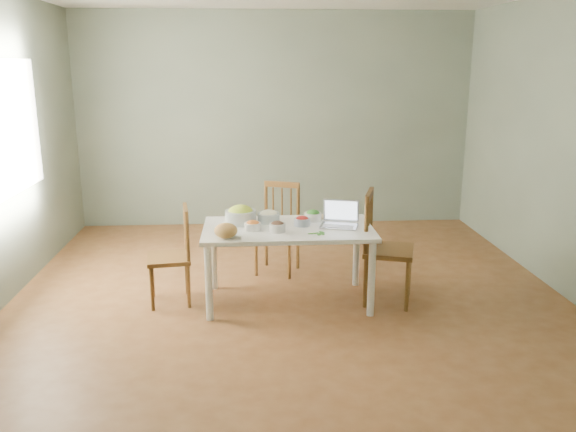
{
  "coord_description": "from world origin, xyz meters",
  "views": [
    {
      "loc": [
        -0.34,
        -5.08,
        2.06
      ],
      "look_at": [
        -0.02,
        -0.17,
        0.79
      ],
      "focal_mm": 36.83,
      "sensor_mm": 36.0,
      "label": 1
    }
  ],
  "objects": [
    {
      "name": "chair_right",
      "position": [
        0.87,
        -0.22,
        0.5
      ],
      "size": [
        0.53,
        0.54,
        0.99
      ],
      "primitive_type": null,
      "rotation": [
        0.0,
        0.0,
        1.27
      ],
      "color": "#3F2414",
      "rests_on": "floor"
    },
    {
      "name": "bowl_broccoli",
      "position": [
        0.22,
        0.03,
        0.73
      ],
      "size": [
        0.16,
        0.16,
        0.1
      ],
      "primitive_type": null,
      "rotation": [
        0.0,
        0.0,
        0.02
      ],
      "color": "#225D1E",
      "rests_on": "dining_table"
    },
    {
      "name": "basil_bunch",
      "position": [
        0.2,
        -0.39,
        0.7
      ],
      "size": [
        0.17,
        0.17,
        0.02
      ],
      "primitive_type": null,
      "color": "#28581A",
      "rests_on": "dining_table"
    },
    {
      "name": "wall_right",
      "position": [
        2.5,
        0.0,
        1.35
      ],
      "size": [
        0.0,
        5.0,
        2.7
      ],
      "primitive_type": "cube",
      "color": "gray",
      "rests_on": "ground"
    },
    {
      "name": "wall_back",
      "position": [
        0.0,
        2.5,
        1.35
      ],
      "size": [
        5.0,
        0.0,
        2.7
      ],
      "primitive_type": "cube",
      "color": "gray",
      "rests_on": "ground"
    },
    {
      "name": "bread_boule",
      "position": [
        -0.54,
        -0.46,
        0.75
      ],
      "size": [
        0.23,
        0.23,
        0.12
      ],
      "primitive_type": "ellipsoid",
      "rotation": [
        0.0,
        0.0,
        0.21
      ],
      "color": "#B28748",
      "rests_on": "dining_table"
    },
    {
      "name": "laptop",
      "position": [
        0.42,
        -0.19,
        0.79
      ],
      "size": [
        0.37,
        0.34,
        0.22
      ],
      "primitive_type": null,
      "rotation": [
        0.0,
        0.0,
        -0.29
      ],
      "color": "silver",
      "rests_on": "dining_table"
    },
    {
      "name": "bowl_onion",
      "position": [
        -0.18,
        0.01,
        0.74
      ],
      "size": [
        0.25,
        0.25,
        0.11
      ],
      "primitive_type": null,
      "rotation": [
        0.0,
        0.0,
        -0.3
      ],
      "color": "beige",
      "rests_on": "dining_table"
    },
    {
      "name": "flatbread",
      "position": [
        0.26,
        0.14,
        0.69
      ],
      "size": [
        0.23,
        0.23,
        0.02
      ],
      "primitive_type": "cylinder",
      "rotation": [
        0.0,
        0.0,
        0.4
      ],
      "color": "beige",
      "rests_on": "dining_table"
    },
    {
      "name": "butter_stick",
      "position": [
        -0.46,
        -0.49,
        0.7
      ],
      "size": [
        0.1,
        0.05,
        0.03
      ],
      "primitive_type": "cube",
      "rotation": [
        0.0,
        0.0,
        -0.22
      ],
      "color": "beige",
      "rests_on": "dining_table"
    },
    {
      "name": "dining_table",
      "position": [
        -0.02,
        -0.17,
        0.34
      ],
      "size": [
        1.46,
        0.82,
        0.69
      ],
      "primitive_type": null,
      "color": "white",
      "rests_on": "floor"
    },
    {
      "name": "wall_front",
      "position": [
        0.0,
        -2.5,
        1.35
      ],
      "size": [
        5.0,
        0.0,
        2.7
      ],
      "primitive_type": "cube",
      "color": "gray",
      "rests_on": "ground"
    },
    {
      "name": "bowl_squash",
      "position": [
        -0.43,
        -0.02,
        0.77
      ],
      "size": [
        0.32,
        0.32,
        0.16
      ],
      "primitive_type": null,
      "rotation": [
        0.0,
        0.0,
        -0.2
      ],
      "color": "yellow",
      "rests_on": "dining_table"
    },
    {
      "name": "chair_far",
      "position": [
        -0.08,
        0.6,
        0.45
      ],
      "size": [
        0.5,
        0.49,
        0.9
      ],
      "primitive_type": null,
      "rotation": [
        0.0,
        0.0,
        -0.35
      ],
      "color": "#3F2414",
      "rests_on": "floor"
    },
    {
      "name": "chair_left",
      "position": [
        -1.06,
        -0.12,
        0.43
      ],
      "size": [
        0.41,
        0.43,
        0.86
      ],
      "primitive_type": null,
      "rotation": [
        0.0,
        0.0,
        -1.42
      ],
      "color": "#3F2414",
      "rests_on": "floor"
    },
    {
      "name": "window_left",
      "position": [
        -2.48,
        0.3,
        1.5
      ],
      "size": [
        0.04,
        1.6,
        1.2
      ],
      "primitive_type": "cube",
      "color": "white",
      "rests_on": "ground"
    },
    {
      "name": "bowl_carrot",
      "position": [
        -0.32,
        -0.24,
        0.73
      ],
      "size": [
        0.18,
        0.18,
        0.08
      ],
      "primitive_type": null,
      "rotation": [
        0.0,
        0.0,
        -0.28
      ],
      "color": "orange",
      "rests_on": "dining_table"
    },
    {
      "name": "bowl_redpep",
      "position": [
        0.11,
        -0.13,
        0.73
      ],
      "size": [
        0.15,
        0.15,
        0.08
      ],
      "primitive_type": null,
      "rotation": [
        0.0,
        0.0,
        -0.04
      ],
      "color": "red",
      "rests_on": "dining_table"
    },
    {
      "name": "bowl_mushroom",
      "position": [
        -0.12,
        -0.31,
        0.73
      ],
      "size": [
        0.18,
        0.18,
        0.09
      ],
      "primitive_type": null,
      "rotation": [
        0.0,
        0.0,
        -0.44
      ],
      "color": "#372116",
      "rests_on": "dining_table"
    },
    {
      "name": "floor",
      "position": [
        0.0,
        0.0,
        0.0
      ],
      "size": [
        5.0,
        5.0,
        0.0
      ],
      "primitive_type": "cube",
      "color": "brown",
      "rests_on": "ground"
    }
  ]
}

